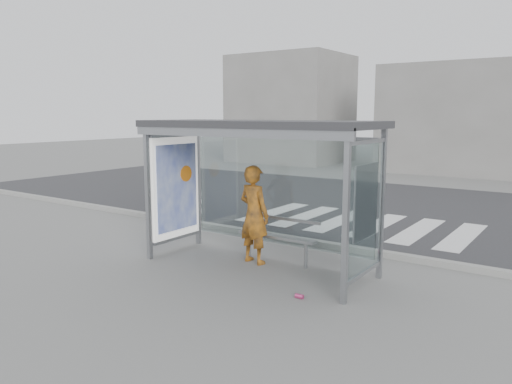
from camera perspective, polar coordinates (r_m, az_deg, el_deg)
ground at (r=9.05m, az=0.16°, el=-8.65°), size 80.00×80.00×0.00m
road at (r=15.18m, az=15.28°, el=-1.75°), size 30.00×10.00×0.01m
curb at (r=10.63m, az=6.14°, el=-5.68°), size 30.00×0.18×0.12m
crosswalk at (r=12.89m, az=11.57°, el=-3.49°), size 5.55×3.00×0.00m
bus_shelter at (r=8.92m, az=-1.59°, el=4.11°), size 4.25×1.65×2.62m
building_left at (r=29.19m, az=4.01°, el=9.42°), size 6.00×5.00×6.00m
building_center at (r=25.58m, az=23.83°, el=7.65°), size 8.00×5.00×5.00m
person at (r=9.14m, az=-0.23°, el=-2.59°), size 0.72×0.54×1.82m
bench at (r=9.27m, az=2.46°, el=-5.05°), size 1.60×0.30×0.83m
soda_can at (r=7.64m, az=4.98°, el=-11.78°), size 0.13×0.08×0.07m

